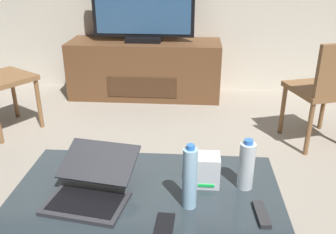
{
  "coord_description": "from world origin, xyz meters",
  "views": [
    {
      "loc": [
        0.1,
        -1.65,
        1.38
      ],
      "look_at": [
        -0.04,
        0.22,
        0.56
      ],
      "focal_mm": 39.51,
      "sensor_mm": 36.0,
      "label": 1
    }
  ],
  "objects_px": {
    "media_cabinet": "(145,69)",
    "water_bottle_far": "(190,178)",
    "cell_phone": "(164,225)",
    "television": "(143,7)",
    "laptop": "(91,186)",
    "coffee_table": "(147,214)",
    "water_bottle_near": "(246,165)",
    "dining_chair": "(329,87)",
    "router_box": "(206,170)",
    "tv_remote": "(262,214)"
  },
  "relations": [
    {
      "from": "television",
      "to": "water_bottle_near",
      "type": "height_order",
      "value": "television"
    },
    {
      "from": "television",
      "to": "dining_chair",
      "type": "relative_size",
      "value": 1.2
    },
    {
      "from": "dining_chair",
      "to": "water_bottle_near",
      "type": "bearing_deg",
      "value": -121.23
    },
    {
      "from": "media_cabinet",
      "to": "dining_chair",
      "type": "xyz_separation_m",
      "value": [
        1.52,
        -1.03,
        0.19
      ]
    },
    {
      "from": "television",
      "to": "laptop",
      "type": "height_order",
      "value": "television"
    },
    {
      "from": "water_bottle_far",
      "to": "cell_phone",
      "type": "height_order",
      "value": "water_bottle_far"
    },
    {
      "from": "television",
      "to": "water_bottle_far",
      "type": "xyz_separation_m",
      "value": [
        0.51,
        -2.42,
        -0.37
      ]
    },
    {
      "from": "television",
      "to": "cell_phone",
      "type": "relative_size",
      "value": 7.21
    },
    {
      "from": "television",
      "to": "water_bottle_far",
      "type": "relative_size",
      "value": 3.47
    },
    {
      "from": "laptop",
      "to": "tv_remote",
      "type": "distance_m",
      "value": 0.73
    },
    {
      "from": "dining_chair",
      "to": "water_bottle_far",
      "type": "relative_size",
      "value": 2.89
    },
    {
      "from": "television",
      "to": "router_box",
      "type": "bearing_deg",
      "value": -75.36
    },
    {
      "from": "media_cabinet",
      "to": "water_bottle_near",
      "type": "bearing_deg",
      "value": -71.52
    },
    {
      "from": "dining_chair",
      "to": "cell_phone",
      "type": "xyz_separation_m",
      "value": [
        -1.1,
        -1.54,
        -0.07
      ]
    },
    {
      "from": "water_bottle_near",
      "to": "cell_phone",
      "type": "xyz_separation_m",
      "value": [
        -0.35,
        -0.29,
        -0.11
      ]
    },
    {
      "from": "media_cabinet",
      "to": "water_bottle_near",
      "type": "xyz_separation_m",
      "value": [
        0.76,
        -2.28,
        0.24
      ]
    },
    {
      "from": "television",
      "to": "cell_phone",
      "type": "xyz_separation_m",
      "value": [
        0.42,
        -2.55,
        -0.51
      ]
    },
    {
      "from": "laptop",
      "to": "router_box",
      "type": "bearing_deg",
      "value": 15.54
    },
    {
      "from": "coffee_table",
      "to": "media_cabinet",
      "type": "bearing_deg",
      "value": 97.74
    },
    {
      "from": "coffee_table",
      "to": "laptop",
      "type": "relative_size",
      "value": 2.8
    },
    {
      "from": "media_cabinet",
      "to": "dining_chair",
      "type": "relative_size",
      "value": 1.85
    },
    {
      "from": "television",
      "to": "water_bottle_near",
      "type": "bearing_deg",
      "value": -71.35
    },
    {
      "from": "media_cabinet",
      "to": "water_bottle_far",
      "type": "bearing_deg",
      "value": -78.13
    },
    {
      "from": "coffee_table",
      "to": "laptop",
      "type": "xyz_separation_m",
      "value": [
        -0.23,
        -0.05,
        0.18
      ]
    },
    {
      "from": "media_cabinet",
      "to": "water_bottle_far",
      "type": "height_order",
      "value": "water_bottle_far"
    },
    {
      "from": "coffee_table",
      "to": "router_box",
      "type": "distance_m",
      "value": 0.34
    },
    {
      "from": "television",
      "to": "water_bottle_near",
      "type": "xyz_separation_m",
      "value": [
        0.76,
        -2.26,
        -0.4
      ]
    },
    {
      "from": "water_bottle_near",
      "to": "router_box",
      "type": "bearing_deg",
      "value": 175.34
    },
    {
      "from": "television",
      "to": "tv_remote",
      "type": "bearing_deg",
      "value": -71.87
    },
    {
      "from": "tv_remote",
      "to": "dining_chair",
      "type": "bearing_deg",
      "value": 59.8
    },
    {
      "from": "router_box",
      "to": "tv_remote",
      "type": "height_order",
      "value": "router_box"
    },
    {
      "from": "dining_chair",
      "to": "tv_remote",
      "type": "distance_m",
      "value": 1.62
    },
    {
      "from": "router_box",
      "to": "water_bottle_near",
      "type": "distance_m",
      "value": 0.18
    },
    {
      "from": "laptop",
      "to": "router_box",
      "type": "distance_m",
      "value": 0.52
    },
    {
      "from": "water_bottle_far",
      "to": "water_bottle_near",
      "type": "bearing_deg",
      "value": 32.48
    },
    {
      "from": "coffee_table",
      "to": "water_bottle_near",
      "type": "height_order",
      "value": "water_bottle_near"
    },
    {
      "from": "coffee_table",
      "to": "media_cabinet",
      "type": "xyz_separation_m",
      "value": [
        -0.32,
        2.35,
        0.0
      ]
    },
    {
      "from": "cell_phone",
      "to": "water_bottle_far",
      "type": "bearing_deg",
      "value": 57.24
    },
    {
      "from": "television",
      "to": "laptop",
      "type": "distance_m",
      "value": 2.43
    },
    {
      "from": "router_box",
      "to": "cell_phone",
      "type": "xyz_separation_m",
      "value": [
        -0.17,
        -0.31,
        -0.07
      ]
    },
    {
      "from": "coffee_table",
      "to": "water_bottle_far",
      "type": "height_order",
      "value": "water_bottle_far"
    },
    {
      "from": "cell_phone",
      "to": "media_cabinet",
      "type": "bearing_deg",
      "value": 101.59
    },
    {
      "from": "media_cabinet",
      "to": "dining_chair",
      "type": "distance_m",
      "value": 1.85
    },
    {
      "from": "media_cabinet",
      "to": "router_box",
      "type": "xyz_separation_m",
      "value": [
        0.59,
        -2.27,
        0.19
      ]
    },
    {
      "from": "coffee_table",
      "to": "tv_remote",
      "type": "bearing_deg",
      "value": -15.26
    },
    {
      "from": "router_box",
      "to": "tv_remote",
      "type": "xyz_separation_m",
      "value": [
        0.22,
        -0.22,
        -0.06
      ]
    },
    {
      "from": "television",
      "to": "tv_remote",
      "type": "xyz_separation_m",
      "value": [
        0.81,
        -2.47,
        -0.5
      ]
    },
    {
      "from": "media_cabinet",
      "to": "television",
      "type": "distance_m",
      "value": 0.63
    },
    {
      "from": "laptop",
      "to": "water_bottle_far",
      "type": "relative_size",
      "value": 1.47
    },
    {
      "from": "coffee_table",
      "to": "television",
      "type": "relative_size",
      "value": 1.19
    }
  ]
}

